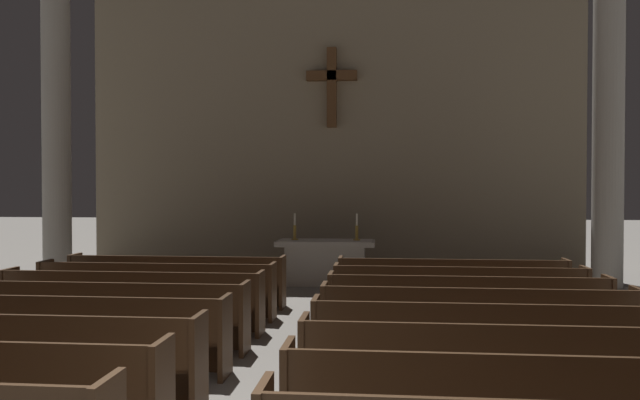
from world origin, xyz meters
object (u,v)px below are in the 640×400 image
(pew_right_row_4, at_px, (491,343))
(pew_right_row_6, at_px, (467,307))
(pew_left_row_6, at_px, (132,301))
(pew_left_row_5, at_px, (101,315))
(pew_left_row_3, at_px, (10,357))
(column_left_second, at_px, (56,125))
(candlestick_left, at_px, (295,231))
(altar, at_px, (326,261))
(column_right_second, at_px, (608,119))
(pew_left_row_4, at_px, (62,333))
(pew_right_row_8, at_px, (451,285))
(pew_right_row_7, at_px, (458,295))
(pew_left_row_7, at_px, (157,290))
(pew_right_row_5, at_px, (478,323))
(pew_left_row_8, at_px, (177,281))
(pew_right_row_3, at_px, (510,370))
(candlestick_right, at_px, (357,232))

(pew_right_row_4, bearing_deg, pew_right_row_6, 90.00)
(pew_right_row_4, bearing_deg, pew_left_row_6, 156.73)
(pew_left_row_5, relative_size, pew_right_row_4, 1.00)
(pew_left_row_3, bearing_deg, column_left_second, 114.35)
(candlestick_left, bearing_deg, altar, 0.00)
(pew_left_row_6, xyz_separation_m, column_right_second, (8.22, 3.92, 3.07))
(pew_right_row_6, distance_m, altar, 5.62)
(pew_left_row_4, height_order, pew_right_row_8, same)
(pew_right_row_7, bearing_deg, pew_left_row_5, -156.73)
(column_right_second, bearing_deg, pew_right_row_4, -118.04)
(pew_left_row_5, height_order, column_left_second, column_left_second)
(pew_left_row_7, distance_m, pew_right_row_8, 5.11)
(pew_right_row_6, distance_m, pew_right_row_8, 2.15)
(pew_right_row_5, height_order, altar, altar)
(pew_left_row_3, relative_size, candlestick_left, 6.69)
(pew_left_row_4, relative_size, pew_right_row_8, 1.00)
(pew_right_row_8, relative_size, altar, 1.82)
(pew_left_row_3, xyz_separation_m, pew_right_row_7, (4.99, 4.29, 0.00))
(pew_left_row_3, bearing_deg, candlestick_left, 77.72)
(pew_left_row_6, bearing_deg, pew_left_row_7, 90.00)
(pew_left_row_5, height_order, altar, altar)
(pew_left_row_8, bearing_deg, pew_right_row_6, -23.27)
(column_right_second, bearing_deg, pew_left_row_5, -148.74)
(pew_right_row_3, relative_size, pew_right_row_4, 1.00)
(pew_right_row_4, bearing_deg, pew_left_row_8, 139.30)
(pew_left_row_7, distance_m, pew_left_row_8, 1.07)
(pew_left_row_3, xyz_separation_m, pew_left_row_8, (0.00, 5.37, 0.00))
(pew_right_row_6, relative_size, pew_right_row_8, 1.00)
(pew_right_row_7, xyz_separation_m, candlestick_left, (-3.20, 3.96, 0.72))
(pew_right_row_6, bearing_deg, pew_left_row_4, -156.73)
(pew_left_row_3, distance_m, pew_right_row_4, 5.11)
(pew_right_row_5, distance_m, column_right_second, 6.69)
(pew_right_row_3, xyz_separation_m, candlestick_left, (-3.20, 8.25, 0.72))
(candlestick_left, bearing_deg, pew_right_row_8, -42.06)
(pew_right_row_4, bearing_deg, pew_left_row_7, 147.18)
(pew_right_row_3, bearing_deg, candlestick_left, 111.18)
(pew_right_row_3, bearing_deg, altar, 106.83)
(pew_right_row_3, relative_size, pew_right_row_7, 1.00)
(pew_left_row_4, distance_m, column_right_second, 10.67)
(pew_left_row_7, height_order, candlestick_left, candlestick_left)
(pew_left_row_7, height_order, altar, altar)
(pew_left_row_8, distance_m, pew_right_row_7, 5.11)
(pew_left_row_4, xyz_separation_m, pew_left_row_8, (0.00, 4.29, 0.00))
(pew_left_row_5, relative_size, pew_right_row_5, 1.00)
(pew_left_row_8, xyz_separation_m, pew_right_row_5, (4.99, -3.22, 0.00))
(pew_left_row_4, height_order, column_left_second, column_left_second)
(pew_right_row_3, bearing_deg, candlestick_right, 102.28)
(pew_right_row_8, distance_m, candlestick_left, 4.36)
(pew_left_row_3, height_order, candlestick_right, candlestick_right)
(pew_right_row_4, distance_m, pew_right_row_5, 1.07)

